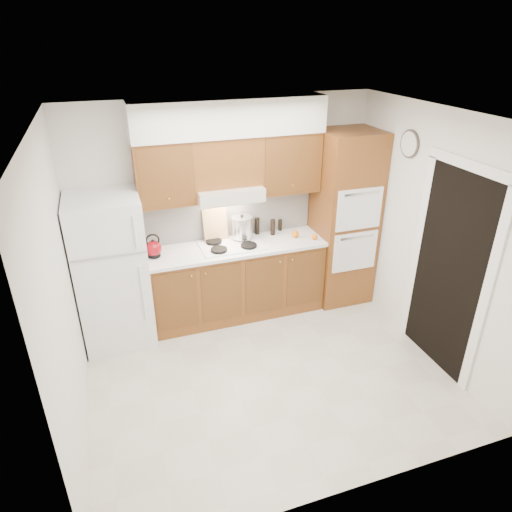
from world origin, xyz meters
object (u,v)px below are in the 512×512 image
Objects in this scene: kettle at (153,249)px; oven_cabinet at (344,219)px; fridge at (112,272)px; stock_pot at (242,227)px.

oven_cabinet is at bearing -5.75° from kettle.
kettle is at bearing 7.12° from fridge.
fridge is 0.51m from kettle.
oven_cabinet reaches higher than stock_pot.
oven_cabinet is at bearing 0.70° from fridge.
fridge is 1.58m from stock_pot.
kettle is at bearing 179.41° from oven_cabinet.
oven_cabinet reaches higher than kettle.
fridge is 9.35× the size of kettle.
kettle is 1.09m from stock_pot.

